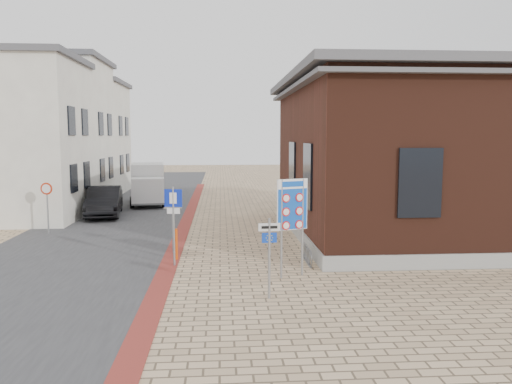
{
  "coord_description": "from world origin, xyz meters",
  "views": [
    {
      "loc": [
        -0.25,
        -14.22,
        4.27
      ],
      "look_at": [
        1.05,
        4.11,
        2.2
      ],
      "focal_mm": 35.0,
      "sensor_mm": 36.0,
      "label": 1
    }
  ],
  "objects_px": {
    "sedan": "(104,201)",
    "parking_sign": "(173,212)",
    "box_truck": "(148,184)",
    "essen_sign": "(269,247)",
    "border_sign": "(292,206)",
    "bollard": "(176,244)"
  },
  "relations": [
    {
      "from": "sedan",
      "to": "essen_sign",
      "type": "xyz_separation_m",
      "value": [
        7.5,
        -14.28,
        0.61
      ]
    },
    {
      "from": "sedan",
      "to": "parking_sign",
      "type": "xyz_separation_m",
      "value": [
        4.7,
        -10.78,
        1.01
      ]
    },
    {
      "from": "essen_sign",
      "to": "bollard",
      "type": "bearing_deg",
      "value": 119.58
    },
    {
      "from": "bollard",
      "to": "essen_sign",
      "type": "bearing_deg",
      "value": -56.93
    },
    {
      "from": "sedan",
      "to": "box_truck",
      "type": "xyz_separation_m",
      "value": [
        1.7,
        4.4,
        0.52
      ]
    },
    {
      "from": "border_sign",
      "to": "essen_sign",
      "type": "distance_m",
      "value": 2.32
    },
    {
      "from": "border_sign",
      "to": "bollard",
      "type": "bearing_deg",
      "value": 127.2
    },
    {
      "from": "sedan",
      "to": "box_truck",
      "type": "relative_size",
      "value": 0.95
    },
    {
      "from": "sedan",
      "to": "box_truck",
      "type": "bearing_deg",
      "value": 61.01
    },
    {
      "from": "bollard",
      "to": "parking_sign",
      "type": "bearing_deg",
      "value": -90.0
    },
    {
      "from": "parking_sign",
      "to": "bollard",
      "type": "distance_m",
      "value": 1.49
    },
    {
      "from": "sedan",
      "to": "bollard",
      "type": "xyz_separation_m",
      "value": [
        4.7,
        -9.98,
        -0.24
      ]
    },
    {
      "from": "box_truck",
      "to": "border_sign",
      "type": "relative_size",
      "value": 1.68
    },
    {
      "from": "box_truck",
      "to": "parking_sign",
      "type": "bearing_deg",
      "value": -86.58
    },
    {
      "from": "sedan",
      "to": "parking_sign",
      "type": "bearing_deg",
      "value": -74.33
    },
    {
      "from": "border_sign",
      "to": "bollard",
      "type": "xyz_separation_m",
      "value": [
        -3.69,
        2.3,
        -1.61
      ]
    },
    {
      "from": "box_truck",
      "to": "essen_sign",
      "type": "bearing_deg",
      "value": -80.51
    },
    {
      "from": "sedan",
      "to": "essen_sign",
      "type": "distance_m",
      "value": 16.14
    },
    {
      "from": "essen_sign",
      "to": "parking_sign",
      "type": "relative_size",
      "value": 0.81
    },
    {
      "from": "sedan",
      "to": "parking_sign",
      "type": "height_order",
      "value": "parking_sign"
    },
    {
      "from": "box_truck",
      "to": "bollard",
      "type": "relative_size",
      "value": 4.59
    },
    {
      "from": "bollard",
      "to": "box_truck",
      "type": "bearing_deg",
      "value": 101.8
    }
  ]
}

